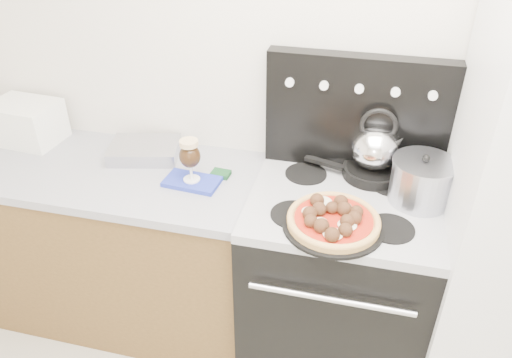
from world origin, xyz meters
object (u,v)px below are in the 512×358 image
(toaster_oven, at_px, (26,122))
(skillet, at_px, (372,172))
(oven_mitt, at_px, (192,182))
(beer_glass, at_px, (190,160))
(base_cabinet, at_px, (114,246))
(stove_body, at_px, (334,286))
(pizza, at_px, (334,219))
(pizza_pan, at_px, (333,225))
(tea_kettle, at_px, (376,144))
(stock_pot, at_px, (421,182))

(toaster_oven, xyz_separation_m, skillet, (1.64, 0.03, -0.06))
(oven_mitt, bearing_deg, beer_glass, 0.00)
(base_cabinet, height_order, stove_body, stove_body)
(pizza, bearing_deg, pizza_pan, -104.04)
(stove_body, bearing_deg, beer_glass, -179.23)
(skillet, bearing_deg, tea_kettle, 0.00)
(base_cabinet, distance_m, beer_glass, 0.75)
(beer_glass, relative_size, skillet, 0.78)
(base_cabinet, distance_m, tea_kettle, 1.37)
(stove_body, relative_size, tea_kettle, 3.88)
(pizza, bearing_deg, stock_pot, 38.74)
(base_cabinet, relative_size, tea_kettle, 6.39)
(oven_mitt, height_order, tea_kettle, tea_kettle)
(toaster_oven, bearing_deg, stove_body, -1.79)
(toaster_oven, bearing_deg, base_cabinet, -13.85)
(beer_glass, bearing_deg, stock_pot, 4.46)
(toaster_oven, height_order, oven_mitt, toaster_oven)
(base_cabinet, height_order, stock_pot, stock_pot)
(oven_mitt, bearing_deg, pizza, -15.87)
(skillet, distance_m, tea_kettle, 0.14)
(base_cabinet, bearing_deg, oven_mitt, -4.17)
(toaster_oven, distance_m, tea_kettle, 1.65)
(oven_mitt, relative_size, skillet, 0.94)
(stove_body, height_order, pizza, pizza)
(pizza, distance_m, tea_kettle, 0.42)
(oven_mitt, bearing_deg, stove_body, 0.77)
(stove_body, bearing_deg, oven_mitt, -179.23)
(oven_mitt, xyz_separation_m, pizza, (0.62, -0.18, 0.05))
(pizza, bearing_deg, skillet, 72.65)
(base_cabinet, bearing_deg, pizza_pan, -10.97)
(pizza_pan, distance_m, stock_pot, 0.40)
(base_cabinet, relative_size, beer_glass, 7.51)
(pizza_pan, height_order, pizza, pizza)
(skillet, bearing_deg, beer_glass, -164.04)
(beer_glass, bearing_deg, tea_kettle, 15.96)
(base_cabinet, distance_m, pizza_pan, 1.21)
(stove_body, relative_size, skillet, 3.56)
(pizza_pan, xyz_separation_m, pizza, (0.00, 0.00, 0.03))
(skillet, bearing_deg, oven_mitt, -164.04)
(toaster_oven, bearing_deg, pizza_pan, -8.62)
(beer_glass, bearing_deg, stove_body, 0.77)
(base_cabinet, xyz_separation_m, tea_kettle, (1.20, 0.18, 0.65))
(stove_body, relative_size, oven_mitt, 3.79)
(stove_body, height_order, beer_glass, beer_glass)
(beer_glass, relative_size, tea_kettle, 0.85)
(stove_body, bearing_deg, stock_pot, 12.71)
(beer_glass, xyz_separation_m, stock_pot, (0.93, 0.07, -0.01))
(oven_mitt, relative_size, beer_glass, 1.20)
(tea_kettle, bearing_deg, stove_body, -130.60)
(oven_mitt, height_order, skillet, skillet)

